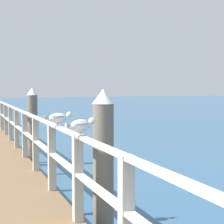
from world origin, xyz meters
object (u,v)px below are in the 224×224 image
Objects in this scene: dock_piling_far at (33,126)px; seagull_foreground at (81,125)px; dock_piling_near at (103,169)px; seagull_background at (59,117)px.

dock_piling_far reaches higher than seagull_foreground.
seagull_background is at bearing 109.93° from dock_piling_near.
seagull_foreground is 1.25m from seagull_background.
seagull_background is (-0.37, 1.02, 0.63)m from dock_piling_near.
dock_piling_near and dock_piling_far have the same top height.
dock_piling_near is 4.62× the size of seagull_foreground.
dock_piling_far is 6.18m from seagull_foreground.
dock_piling_far is (0.00, 5.91, 0.00)m from dock_piling_near.
seagull_foreground is at bearing -93.47° from dock_piling_far.
dock_piling_near reaches higher than seagull_foreground.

